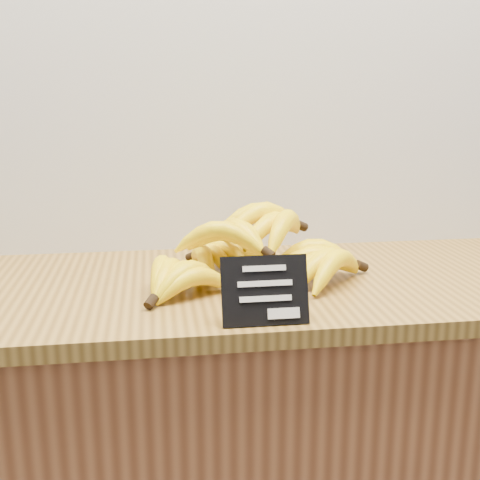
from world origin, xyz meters
name	(u,v)px	position (x,y,z in m)	size (l,w,h in m)	color
counter_top	(236,287)	(0.14, 2.75, 0.92)	(1.32, 0.54, 0.03)	olive
chalkboard_sign	(265,291)	(0.15, 2.52, 0.98)	(0.14, 0.01, 0.11)	black
banana_pile	(249,253)	(0.17, 2.74, 0.98)	(0.49, 0.31, 0.12)	yellow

